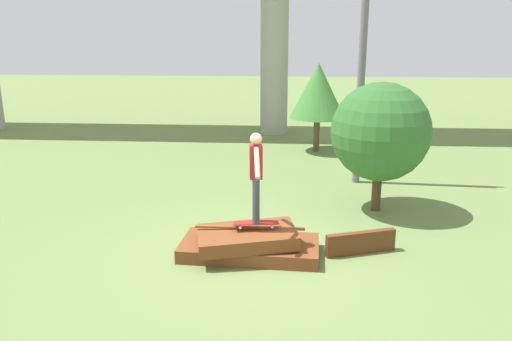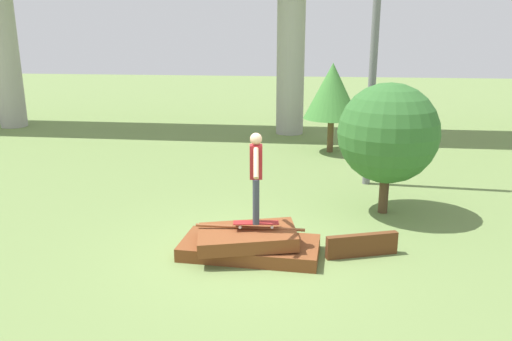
{
  "view_description": "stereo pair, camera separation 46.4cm",
  "coord_description": "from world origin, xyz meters",
  "px_view_note": "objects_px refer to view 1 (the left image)",
  "views": [
    {
      "loc": [
        0.72,
        -8.46,
        3.94
      ],
      "look_at": [
        0.12,
        -0.02,
        1.62
      ],
      "focal_mm": 35.0,
      "sensor_mm": 36.0,
      "label": 1
    },
    {
      "loc": [
        1.18,
        -8.41,
        3.94
      ],
      "look_at": [
        0.12,
        -0.02,
        1.62
      ],
      "focal_mm": 35.0,
      "sensor_mm": 36.0,
      "label": 2
    }
  ],
  "objects_px": {
    "skateboard": "(256,223)",
    "utility_pole": "(363,42)",
    "tree_behind_left": "(318,91)",
    "skater": "(256,172)",
    "tree_behind_right": "(380,132)"
  },
  "relations": [
    {
      "from": "tree_behind_left",
      "to": "skateboard",
      "type": "bearing_deg",
      "value": -99.79
    },
    {
      "from": "skater",
      "to": "tree_behind_right",
      "type": "relative_size",
      "value": 0.56
    },
    {
      "from": "skateboard",
      "to": "utility_pole",
      "type": "xyz_separation_m",
      "value": [
        2.4,
        4.89,
        3.11
      ]
    },
    {
      "from": "skater",
      "to": "tree_behind_left",
      "type": "relative_size",
      "value": 0.55
    },
    {
      "from": "skater",
      "to": "utility_pole",
      "type": "xyz_separation_m",
      "value": [
        2.4,
        4.89,
        2.14
      ]
    },
    {
      "from": "skateboard",
      "to": "tree_behind_left",
      "type": "relative_size",
      "value": 0.28
    },
    {
      "from": "tree_behind_left",
      "to": "tree_behind_right",
      "type": "height_order",
      "value": "tree_behind_left"
    },
    {
      "from": "skateboard",
      "to": "tree_behind_right",
      "type": "height_order",
      "value": "tree_behind_right"
    },
    {
      "from": "tree_behind_left",
      "to": "tree_behind_right",
      "type": "xyz_separation_m",
      "value": [
        1.1,
        -5.96,
        -0.25
      ]
    },
    {
      "from": "skater",
      "to": "tree_behind_right",
      "type": "xyz_separation_m",
      "value": [
        2.58,
        2.63,
        0.24
      ]
    },
    {
      "from": "tree_behind_left",
      "to": "tree_behind_right",
      "type": "distance_m",
      "value": 6.06
    },
    {
      "from": "utility_pole",
      "to": "skateboard",
      "type": "bearing_deg",
      "value": -116.15
    },
    {
      "from": "skater",
      "to": "tree_behind_left",
      "type": "bearing_deg",
      "value": 80.21
    },
    {
      "from": "skater",
      "to": "utility_pole",
      "type": "height_order",
      "value": "utility_pole"
    },
    {
      "from": "skateboard",
      "to": "skater",
      "type": "bearing_deg",
      "value": -90.0
    }
  ]
}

